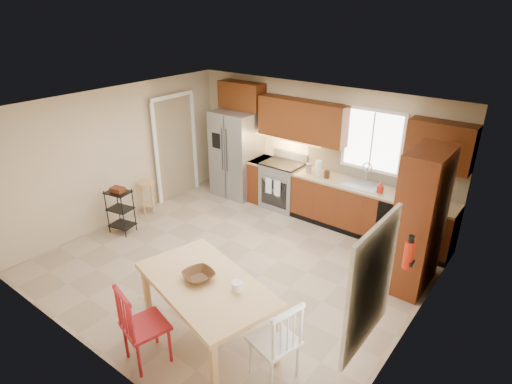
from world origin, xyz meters
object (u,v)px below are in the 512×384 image
object	(u,v)px
pantry	(420,221)
bar_stool	(147,198)
fire_extinguisher	(409,255)
chair_red	(145,324)
soap_bottle	(380,187)
chair_white	(274,339)
refrigerator	(237,154)
range_stove	(283,186)
utility_cart	(121,211)
dining_table	(207,313)
table_bowl	(199,279)
table_jar	(237,288)

from	to	relation	value
pantry	bar_stool	distance (m)	5.06
fire_extinguisher	chair_red	bearing A→B (deg)	-132.63
soap_bottle	pantry	world-z (taller)	pantry
chair_red	chair_white	xyz separation A→B (m)	(1.30, 0.70, 0.00)
refrigerator	range_stove	bearing A→B (deg)	2.99
soap_bottle	chair_white	bearing A→B (deg)	-84.75
pantry	utility_cart	world-z (taller)	pantry
refrigerator	range_stove	size ratio (longest dim) A/B	1.98
range_stove	chair_red	xyz separation A→B (m)	(1.06, -4.34, 0.06)
chair_red	bar_stool	world-z (taller)	chair_red
chair_red	utility_cart	xyz separation A→B (m)	(-2.78, 1.70, -0.10)
chair_red	bar_stool	bearing A→B (deg)	155.31
refrigerator	dining_table	bearing A→B (deg)	-54.85
utility_cart	table_bowl	bearing A→B (deg)	-30.26
utility_cart	chair_red	bearing A→B (deg)	-42.52
chair_white	table_jar	size ratio (longest dim) A/B	6.07
refrigerator	chair_red	size ratio (longest dim) A/B	1.75
pantry	chair_white	world-z (taller)	pantry
soap_bottle	fire_extinguisher	world-z (taller)	fire_extinguisher
soap_bottle	dining_table	distance (m)	3.70
soap_bottle	chair_white	xyz separation A→B (m)	(0.33, -3.56, -0.48)
table_bowl	utility_cart	bearing A→B (deg)	160.75
soap_bottle	pantry	distance (m)	1.31
refrigerator	utility_cart	xyz separation A→B (m)	(-0.57, -2.58, -0.49)
table_bowl	table_jar	bearing A→B (deg)	12.53
chair_red	table_jar	world-z (taller)	chair_red
utility_cart	dining_table	bearing A→B (deg)	-29.62
table_bowl	bar_stool	distance (m)	3.77
pantry	chair_red	xyz separation A→B (m)	(-1.92, -3.36, -0.53)
soap_bottle	chair_white	distance (m)	3.60
chair_white	bar_stool	xyz separation A→B (m)	(-4.31, 1.79, -0.19)
bar_stool	utility_cart	distance (m)	0.82
soap_bottle	utility_cart	distance (m)	4.57
table_jar	refrigerator	bearing A→B (deg)	129.90
fire_extinguisher	bar_stool	xyz separation A→B (m)	(-5.13, 0.18, -0.77)
utility_cart	refrigerator	bearing A→B (deg)	66.48
bar_stool	utility_cart	world-z (taller)	utility_cart
pantry	bar_stool	world-z (taller)	pantry
chair_red	table_jar	size ratio (longest dim) A/B	6.07
dining_table	chair_red	world-z (taller)	chair_red
pantry	table_bowl	bearing A→B (deg)	-121.89
soap_bottle	table_bowl	world-z (taller)	soap_bottle
dining_table	chair_white	world-z (taller)	chair_white
pantry	utility_cart	xyz separation A→B (m)	(-4.70, -1.65, -0.63)
table_bowl	range_stove	bearing A→B (deg)	109.35
chair_red	table_bowl	size ratio (longest dim) A/B	2.90
table_jar	bar_stool	size ratio (longest dim) A/B	0.26
bar_stool	pantry	bearing A→B (deg)	-10.40
dining_table	table_bowl	bearing A→B (deg)	-165.07
chair_white	refrigerator	bearing A→B (deg)	59.33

